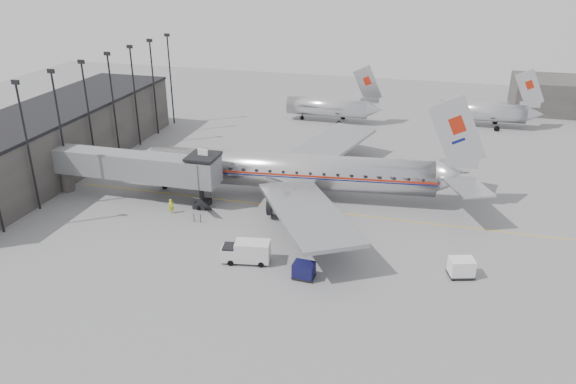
{
  "coord_description": "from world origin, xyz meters",
  "views": [
    {
      "loc": [
        16.17,
        -51.98,
        28.33
      ],
      "look_at": [
        1.31,
        3.3,
        3.2
      ],
      "focal_mm": 35.0,
      "sensor_mm": 36.0,
      "label": 1
    }
  ],
  "objects_px": {
    "baggage_cart_navy": "(304,270)",
    "ramp_worker": "(171,206)",
    "baggage_cart_white": "(461,267)",
    "service_van": "(246,251)",
    "airliner": "(297,171)"
  },
  "relations": [
    {
      "from": "airliner",
      "to": "service_van",
      "type": "bearing_deg",
      "value": -99.29
    },
    {
      "from": "airliner",
      "to": "baggage_cart_white",
      "type": "distance_m",
      "value": 23.64
    },
    {
      "from": "baggage_cart_navy",
      "to": "ramp_worker",
      "type": "relative_size",
      "value": 1.21
    },
    {
      "from": "ramp_worker",
      "to": "baggage_cart_white",
      "type": "bearing_deg",
      "value": -46.73
    },
    {
      "from": "service_van",
      "to": "baggage_cart_white",
      "type": "distance_m",
      "value": 20.35
    },
    {
      "from": "baggage_cart_white",
      "to": "baggage_cart_navy",
      "type": "bearing_deg",
      "value": 179.39
    },
    {
      "from": "service_van",
      "to": "ramp_worker",
      "type": "distance_m",
      "value": 14.42
    },
    {
      "from": "service_van",
      "to": "ramp_worker",
      "type": "xyz_separation_m",
      "value": [
        -11.93,
        8.1,
        -0.29
      ]
    },
    {
      "from": "baggage_cart_navy",
      "to": "ramp_worker",
      "type": "height_order",
      "value": "ramp_worker"
    },
    {
      "from": "airliner",
      "to": "ramp_worker",
      "type": "distance_m",
      "value": 15.43
    },
    {
      "from": "baggage_cart_navy",
      "to": "baggage_cart_white",
      "type": "bearing_deg",
      "value": 20.31
    },
    {
      "from": "baggage_cart_navy",
      "to": "ramp_worker",
      "type": "xyz_separation_m",
      "value": [
        -18.0,
        9.49,
        0.03
      ]
    },
    {
      "from": "baggage_cart_navy",
      "to": "baggage_cart_white",
      "type": "xyz_separation_m",
      "value": [
        14.09,
        4.11,
        0.12
      ]
    },
    {
      "from": "service_van",
      "to": "baggage_cart_navy",
      "type": "bearing_deg",
      "value": -22.0
    },
    {
      "from": "baggage_cart_navy",
      "to": "ramp_worker",
      "type": "distance_m",
      "value": 20.35
    }
  ]
}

